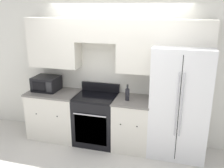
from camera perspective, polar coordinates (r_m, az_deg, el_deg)
name	(u,v)px	position (r m, az deg, el deg)	size (l,w,h in m)	color
ground_plane	(107,152)	(4.54, -1.09, -15.31)	(12.00, 12.00, 0.00)	beige
wall_back	(117,61)	(4.47, 1.16, 5.32)	(8.00, 0.39, 2.60)	silver
lower_cabinets_left	(55,114)	(4.97, -12.86, -6.69)	(0.96, 0.64, 0.91)	silver
lower_cabinets_right	(132,123)	(4.50, 4.63, -8.98)	(0.64, 0.64, 0.91)	silver
oven_range	(96,119)	(4.65, -3.66, -7.94)	(0.74, 0.65, 1.07)	black
refrigerator	(179,102)	(4.31, 15.11, -3.91)	(0.93, 0.79, 1.86)	white
microwave	(46,83)	(4.89, -14.76, 0.13)	(0.46, 0.41, 0.27)	black
bottle	(127,94)	(4.24, 3.53, -2.32)	(0.07, 0.07, 0.28)	black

